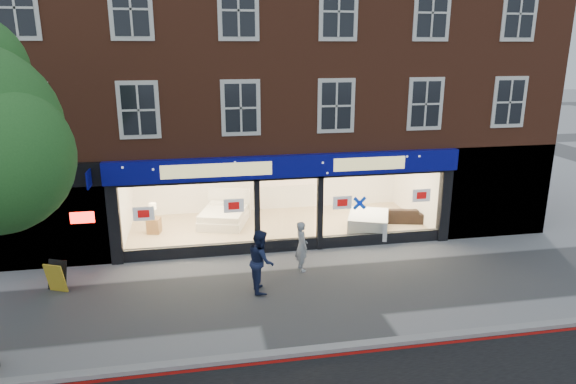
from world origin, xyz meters
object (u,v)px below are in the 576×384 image
object	(u,v)px
mattress_stack	(368,223)
pedestrian_blue	(261,261)
pedestrian_grey	(302,246)
display_bed	(224,215)
sofa	(397,214)
a_board	(56,277)

from	to	relation	value
mattress_stack	pedestrian_blue	bearing A→B (deg)	-140.26
pedestrian_grey	display_bed	bearing A→B (deg)	16.85
mattress_stack	pedestrian_blue	world-z (taller)	pedestrian_blue
pedestrian_grey	pedestrian_blue	world-z (taller)	pedestrian_blue
sofa	pedestrian_grey	xyz separation A→B (m)	(-4.50, -3.47, 0.40)
display_bed	a_board	world-z (taller)	display_bed
display_bed	sofa	size ratio (longest dim) A/B	1.25
display_bed	pedestrian_blue	bearing A→B (deg)	-65.79
display_bed	pedestrian_blue	distance (m)	5.63
a_board	pedestrian_blue	xyz separation A→B (m)	(5.61, -0.98, 0.45)
display_bed	mattress_stack	size ratio (longest dim) A/B	1.13
display_bed	a_board	bearing A→B (deg)	-119.75
a_board	pedestrian_grey	world-z (taller)	pedestrian_grey
display_bed	mattress_stack	xyz separation A→B (m)	(5.06, -1.92, 0.02)
display_bed	sofa	world-z (taller)	display_bed
display_bed	a_board	xyz separation A→B (m)	(-4.94, -4.59, 0.02)
sofa	mattress_stack	bearing A→B (deg)	45.31
mattress_stack	pedestrian_blue	distance (m)	5.73
sofa	a_board	distance (m)	12.05
sofa	display_bed	bearing A→B (deg)	4.73
mattress_stack	a_board	bearing A→B (deg)	-165.04
sofa	pedestrian_grey	size ratio (longest dim) A/B	1.24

